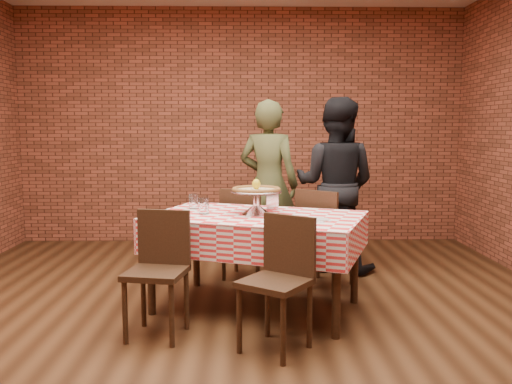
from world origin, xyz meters
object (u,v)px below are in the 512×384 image
(pizza_stand, at_px, (256,203))
(chair_far_left, at_px, (246,233))
(water_glass_left, at_px, (204,206))
(diner_black, at_px, (335,185))
(diner_olive, at_px, (269,184))
(water_glass_right, at_px, (194,201))
(chair_near_right, at_px, (275,285))
(table, at_px, (256,262))
(condiment_caddy, at_px, (272,202))
(chair_near_left, at_px, (156,276))
(chair_far_right, at_px, (326,238))
(pizza, at_px, (256,190))

(pizza_stand, xyz_separation_m, chair_far_left, (-0.08, 0.85, -0.41))
(water_glass_left, bearing_deg, diner_black, 42.29)
(diner_olive, bearing_deg, diner_black, -171.88)
(water_glass_right, distance_m, chair_near_right, 1.35)
(table, distance_m, chair_near_right, 0.82)
(chair_far_left, bearing_deg, chair_near_right, 115.35)
(condiment_caddy, height_order, chair_near_left, condiment_caddy)
(condiment_caddy, bearing_deg, chair_far_right, 30.56)
(water_glass_right, relative_size, chair_far_left, 0.14)
(water_glass_right, distance_m, chair_near_left, 0.98)
(table, relative_size, pizza, 4.15)
(condiment_caddy, height_order, chair_far_right, condiment_caddy)
(pizza, distance_m, chair_near_right, 0.99)
(water_glass_right, distance_m, diner_black, 1.58)
(pizza, bearing_deg, water_glass_left, 177.39)
(condiment_caddy, relative_size, diner_black, 0.08)
(condiment_caddy, bearing_deg, diner_black, 49.65)
(pizza_stand, xyz_separation_m, water_glass_left, (-0.41, 0.02, -0.03))
(pizza_stand, distance_m, water_glass_right, 0.59)
(pizza, xyz_separation_m, water_glass_left, (-0.41, 0.02, -0.13))
(pizza, bearing_deg, condiment_caddy, 57.99)
(chair_near_right, bearing_deg, chair_far_right, 104.62)
(pizza, xyz_separation_m, chair_near_right, (0.10, -0.84, -0.51))
(diner_olive, bearing_deg, water_glass_right, 77.64)
(pizza_stand, bearing_deg, chair_near_right, -83.00)
(table, bearing_deg, diner_olive, 83.46)
(chair_far_left, bearing_deg, chair_far_right, 177.29)
(chair_far_left, relative_size, diner_olive, 0.51)
(chair_near_right, bearing_deg, chair_far_left, 131.64)
(condiment_caddy, relative_size, chair_near_left, 0.16)
(water_glass_left, xyz_separation_m, chair_near_left, (-0.28, -0.61, -0.39))
(condiment_caddy, bearing_deg, table, -122.44)
(pizza, bearing_deg, chair_near_right, -83.00)
(chair_near_left, bearing_deg, water_glass_left, 76.17)
(chair_far_left, bearing_deg, water_glass_right, 71.41)
(pizza, distance_m, chair_near_left, 1.05)
(table, relative_size, chair_near_right, 1.84)
(chair_near_left, bearing_deg, condiment_caddy, 55.17)
(chair_far_left, bearing_deg, pizza, 114.44)
(chair_far_left, xyz_separation_m, diner_olive, (0.23, 0.44, 0.42))
(chair_far_left, bearing_deg, condiment_caddy, 127.59)
(chair_far_left, distance_m, diner_black, 1.03)
(table, bearing_deg, chair_near_left, -141.12)
(pizza_stand, distance_m, diner_olive, 1.30)
(pizza_stand, xyz_separation_m, chair_near_right, (0.10, -0.84, -0.42))
(chair_far_right, distance_m, diner_black, 0.73)
(condiment_caddy, distance_m, diner_olive, 1.08)
(pizza_stand, height_order, diner_black, diner_black)
(chair_near_left, xyz_separation_m, chair_far_left, (0.62, 1.45, 0.01))
(table, bearing_deg, chair_near_right, -82.72)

